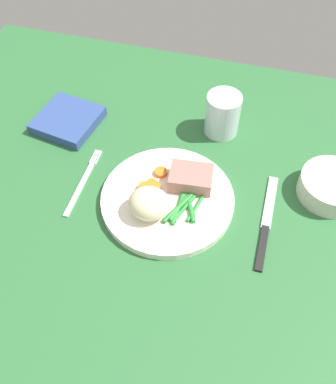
% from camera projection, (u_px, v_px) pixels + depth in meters
% --- Properties ---
extents(dining_table, '(1.20, 0.90, 0.02)m').
position_uv_depth(dining_table, '(181.00, 208.00, 0.79)').
color(dining_table, '#2D6B38').
rests_on(dining_table, ground).
extents(dinner_plate, '(0.24, 0.24, 0.02)m').
position_uv_depth(dinner_plate, '(168.00, 198.00, 0.78)').
color(dinner_plate, white).
rests_on(dinner_plate, dining_table).
extents(meat_portion, '(0.08, 0.07, 0.03)m').
position_uv_depth(meat_portion, '(191.00, 178.00, 0.78)').
color(meat_portion, '#B2756B').
rests_on(meat_portion, dinner_plate).
extents(mashed_potatoes, '(0.07, 0.07, 0.05)m').
position_uv_depth(mashed_potatoes, '(149.00, 203.00, 0.73)').
color(mashed_potatoes, beige).
rests_on(mashed_potatoes, dinner_plate).
extents(carrot_slices, '(0.04, 0.07, 0.01)m').
position_uv_depth(carrot_slices, '(153.00, 183.00, 0.79)').
color(carrot_slices, orange).
rests_on(carrot_slices, dinner_plate).
extents(green_beans, '(0.06, 0.09, 0.01)m').
position_uv_depth(green_beans, '(183.00, 207.00, 0.76)').
color(green_beans, '#2D8C38').
rests_on(green_beans, dinner_plate).
extents(fork, '(0.01, 0.17, 0.00)m').
position_uv_depth(fork, '(83.00, 182.00, 0.81)').
color(fork, silver).
rests_on(fork, dining_table).
extents(knife, '(0.02, 0.20, 0.01)m').
position_uv_depth(knife, '(266.00, 223.00, 0.76)').
color(knife, black).
rests_on(knife, dining_table).
extents(water_glass, '(0.07, 0.07, 0.09)m').
position_uv_depth(water_glass, '(222.00, 117.00, 0.87)').
color(water_glass, silver).
rests_on(water_glass, dining_table).
extents(salad_bowl, '(0.12, 0.12, 0.04)m').
position_uv_depth(salad_bowl, '(332.00, 186.00, 0.78)').
color(salad_bowl, silver).
rests_on(salad_bowl, dining_table).
extents(napkin, '(0.14, 0.14, 0.02)m').
position_uv_depth(napkin, '(68.00, 120.00, 0.90)').
color(napkin, '#334C8C').
rests_on(napkin, dining_table).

